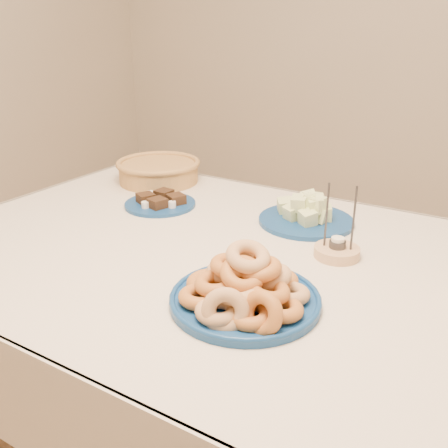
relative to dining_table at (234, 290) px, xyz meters
The scene contains 6 objects.
dining_table is the anchor object (origin of this frame).
donut_platter 0.29m from the dining_table, 54.53° to the right, with size 0.40×0.40×0.15m.
melon_plate 0.33m from the dining_table, 75.10° to the left, with size 0.32×0.32×0.10m.
brownie_plate 0.45m from the dining_table, 154.30° to the left, with size 0.26×0.26×0.04m.
wicker_basket 0.70m from the dining_table, 144.73° to the left, with size 0.36×0.36×0.08m.
candle_holder 0.29m from the dining_table, 27.36° to the left, with size 0.13×0.13×0.19m.
Camera 1 is at (0.58, -1.01, 1.31)m, focal length 40.00 mm.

